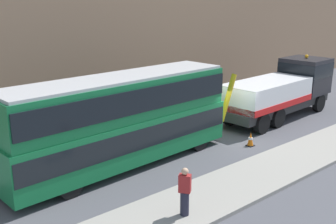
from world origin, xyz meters
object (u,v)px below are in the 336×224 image
(recovery_tow_truck, at_px, (282,89))
(pedestrian_onlooker, at_px, (185,192))
(double_decker_bus, at_px, (121,118))
(traffic_cone_near_bus, at_px, (251,139))

(recovery_tow_truck, distance_m, pedestrian_onlooker, 14.14)
(recovery_tow_truck, relative_size, double_decker_bus, 0.92)
(pedestrian_onlooker, bearing_deg, traffic_cone_near_bus, -12.83)
(traffic_cone_near_bus, bearing_deg, recovery_tow_truck, 20.62)
(double_decker_bus, distance_m, pedestrian_onlooker, 5.42)
(recovery_tow_truck, xyz_separation_m, pedestrian_onlooker, (-13.12, -5.21, -0.77))
(double_decker_bus, bearing_deg, traffic_cone_near_bus, -21.84)
(double_decker_bus, xyz_separation_m, pedestrian_onlooker, (-1.01, -5.18, -1.25))
(traffic_cone_near_bus, bearing_deg, double_decker_bus, 161.41)
(double_decker_bus, distance_m, traffic_cone_near_bus, 6.97)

